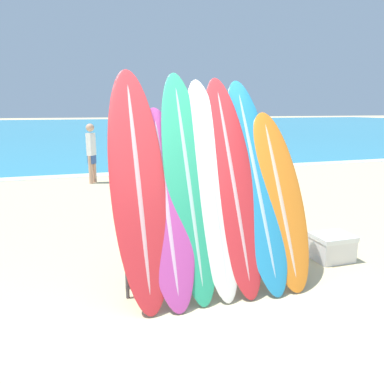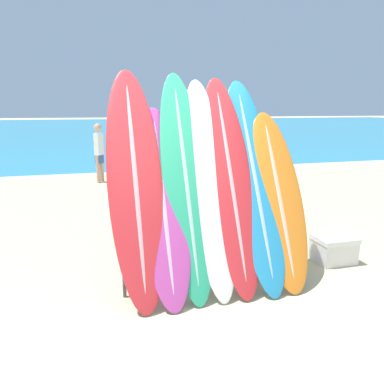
{
  "view_description": "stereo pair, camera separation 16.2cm",
  "coord_description": "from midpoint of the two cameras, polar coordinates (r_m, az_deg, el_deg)",
  "views": [
    {
      "loc": [
        -1.06,
        -3.2,
        1.99
      ],
      "look_at": [
        0.37,
        1.3,
        0.93
      ],
      "focal_mm": 35.0,
      "sensor_mm": 36.0,
      "label": 1
    },
    {
      "loc": [
        -0.9,
        -3.25,
        1.99
      ],
      "look_at": [
        0.37,
        1.3,
        0.93
      ],
      "focal_mm": 35.0,
      "sensor_mm": 36.0,
      "label": 2
    }
  ],
  "objects": [
    {
      "name": "surfboard_slot_1",
      "position": [
        3.97,
        -5.17,
        -1.72
      ],
      "size": [
        0.54,
        1.13,
        2.01
      ],
      "color": "#B23D8E",
      "rests_on": "ground_plane"
    },
    {
      "name": "surfboard_slot_2",
      "position": [
        4.07,
        -1.74,
        1.54
      ],
      "size": [
        0.52,
        1.22,
        2.4
      ],
      "color": "#289E70",
      "rests_on": "ground_plane"
    },
    {
      "name": "ground_plane",
      "position": [
        3.91,
        -0.62,
        -17.88
      ],
      "size": [
        160.0,
        160.0,
        0.0
      ],
      "primitive_type": "plane",
      "color": "beige"
    },
    {
      "name": "surfboard_rack",
      "position": [
        4.23,
        2.19,
        -8.1
      ],
      "size": [
        1.99,
        0.04,
        0.91
      ],
      "color": "#47474C",
      "rests_on": "ground_plane"
    },
    {
      "name": "person_mid_beach",
      "position": [
        10.39,
        -15.52,
        6.03
      ],
      "size": [
        0.26,
        0.27,
        1.59
      ],
      "rotation": [
        0.0,
        0.0,
        4.04
      ],
      "color": "tan",
      "rests_on": "ground_plane"
    },
    {
      "name": "surfboard_slot_0",
      "position": [
        3.96,
        -9.41,
        1.26
      ],
      "size": [
        0.59,
        1.27,
        2.43
      ],
      "color": "red",
      "rests_on": "ground_plane"
    },
    {
      "name": "ocean_water",
      "position": [
        40.92,
        -16.4,
        9.39
      ],
      "size": [
        120.0,
        60.0,
        0.01
      ],
      "color": "teal",
      "rests_on": "ground_plane"
    },
    {
      "name": "cooler_box",
      "position": [
        5.34,
        19.74,
        -7.91
      ],
      "size": [
        0.5,
        0.41,
        0.35
      ],
      "color": "silver",
      "rests_on": "ground_plane"
    },
    {
      "name": "person_near_water",
      "position": [
        10.36,
        -5.17,
        6.75
      ],
      "size": [
        0.29,
        0.28,
        1.7
      ],
      "rotation": [
        0.0,
        0.0,
        2.47
      ],
      "color": "#A87A5B",
      "rests_on": "ground_plane"
    },
    {
      "name": "surfboard_slot_4",
      "position": [
        4.23,
        5.03,
        1.63
      ],
      "size": [
        0.54,
        1.25,
        2.36
      ],
      "color": "red",
      "rests_on": "ground_plane"
    },
    {
      "name": "surfboard_slot_6",
      "position": [
        4.43,
        12.14,
        -0.81
      ],
      "size": [
        0.6,
        1.06,
        1.95
      ],
      "color": "orange",
      "rests_on": "ground_plane"
    },
    {
      "name": "surfboard_slot_5",
      "position": [
        4.37,
        8.61,
        1.71
      ],
      "size": [
        0.56,
        1.32,
        2.34
      ],
      "color": "teal",
      "rests_on": "ground_plane"
    },
    {
      "name": "surfboard_slot_3",
      "position": [
        4.14,
        1.82,
        1.21
      ],
      "size": [
        0.49,
        1.2,
        2.33
      ],
      "color": "silver",
      "rests_on": "ground_plane"
    }
  ]
}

